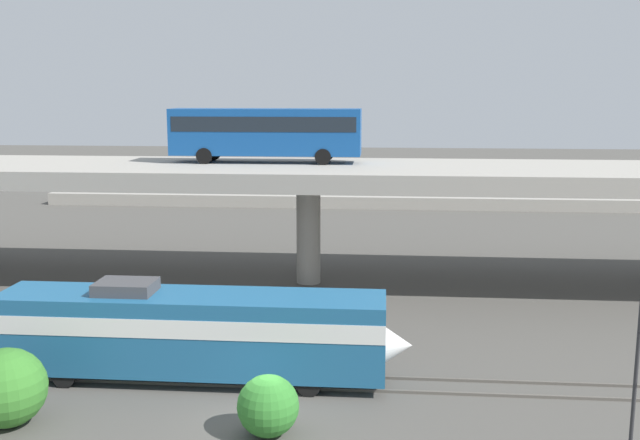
% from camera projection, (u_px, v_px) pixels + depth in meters
% --- Properties ---
extents(ground_plane, '(260.00, 260.00, 0.00)m').
position_uv_depth(ground_plane, '(252.00, 425.00, 26.42)').
color(ground_plane, '#4C4944').
extents(rail_strip_near, '(110.00, 0.12, 0.12)m').
position_uv_depth(rail_strip_near, '(267.00, 387.00, 29.64)').
color(rail_strip_near, '#59544C').
rests_on(rail_strip_near, ground_plane).
extents(rail_strip_far, '(110.00, 0.12, 0.12)m').
position_uv_depth(rail_strip_far, '(272.00, 374.00, 31.02)').
color(rail_strip_far, '#59544C').
rests_on(rail_strip_far, ground_plane).
extents(train_locomotive, '(17.14, 3.04, 4.18)m').
position_uv_depth(train_locomotive, '(211.00, 330.00, 30.16)').
color(train_locomotive, '#1E5984').
rests_on(train_locomotive, ground_plane).
extents(highway_overpass, '(96.00, 10.30, 7.42)m').
position_uv_depth(highway_overpass, '(308.00, 176.00, 44.85)').
color(highway_overpass, '#9E998E').
rests_on(highway_overpass, ground_plane).
extents(transit_bus_on_overpass, '(12.00, 2.68, 3.40)m').
position_uv_depth(transit_bus_on_overpass, '(266.00, 130.00, 45.99)').
color(transit_bus_on_overpass, '#14478C').
rests_on(transit_bus_on_overpass, highway_overpass).
extents(pier_parking_lot, '(61.32, 12.24, 1.23)m').
position_uv_depth(pier_parking_lot, '(341.00, 195.00, 80.25)').
color(pier_parking_lot, '#9E998E').
rests_on(pier_parking_lot, ground_plane).
extents(parked_car_0, '(4.37, 1.94, 1.50)m').
position_uv_depth(parked_car_0, '(429.00, 180.00, 82.08)').
color(parked_car_0, navy).
rests_on(parked_car_0, pier_parking_lot).
extents(parked_car_1, '(4.36, 1.98, 1.50)m').
position_uv_depth(parked_car_1, '(282.00, 180.00, 81.63)').
color(parked_car_1, '#0C4C26').
rests_on(parked_car_1, pier_parking_lot).
extents(parked_car_2, '(4.41, 1.87, 1.50)m').
position_uv_depth(parked_car_2, '(569.00, 182.00, 80.22)').
color(parked_car_2, maroon).
rests_on(parked_car_2, pier_parking_lot).
extents(parked_car_3, '(4.31, 1.91, 1.50)m').
position_uv_depth(parked_car_3, '(420.00, 182.00, 79.93)').
color(parked_car_3, '#515459').
rests_on(parked_car_3, pier_parking_lot).
extents(parked_car_4, '(4.45, 1.87, 1.50)m').
position_uv_depth(parked_car_4, '(152.00, 178.00, 83.71)').
color(parked_car_4, black).
rests_on(parked_car_4, pier_parking_lot).
extents(harbor_water, '(140.00, 36.00, 0.01)m').
position_uv_depth(harbor_water, '(350.00, 176.00, 102.91)').
color(harbor_water, '#2D5170').
rests_on(harbor_water, ground_plane).
extents(shrub_left, '(2.86, 2.86, 2.86)m').
position_uv_depth(shrub_left, '(7.00, 388.00, 26.16)').
color(shrub_left, '#367829').
rests_on(shrub_left, ground_plane).
extents(shrub_right, '(2.19, 2.19, 2.19)m').
position_uv_depth(shrub_right, '(268.00, 406.00, 25.44)').
color(shrub_right, '#317A2C').
rests_on(shrub_right, ground_plane).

